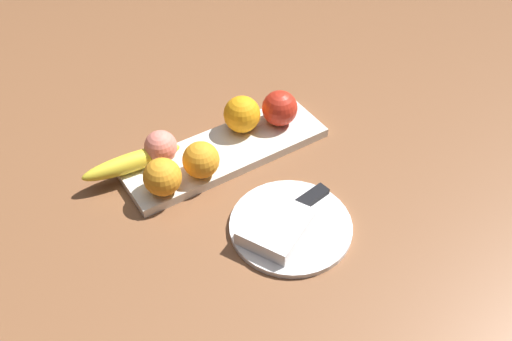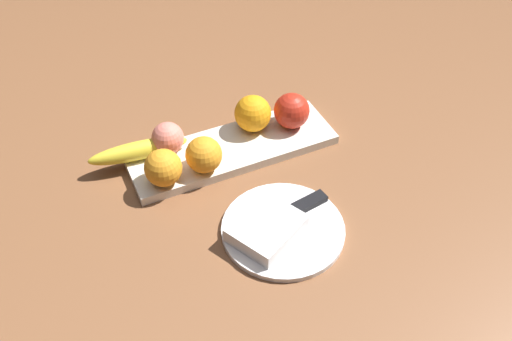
# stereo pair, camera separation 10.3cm
# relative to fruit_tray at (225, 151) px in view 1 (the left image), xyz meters

# --- Properties ---
(ground_plane) EXTENTS (2.40, 2.40, 0.00)m
(ground_plane) POSITION_rel_fruit_tray_xyz_m (0.03, -0.01, -0.01)
(ground_plane) COLOR brown
(fruit_tray) EXTENTS (0.41, 0.13, 0.02)m
(fruit_tray) POSITION_rel_fruit_tray_xyz_m (0.00, 0.00, 0.00)
(fruit_tray) COLOR silver
(fruit_tray) RESTS_ON ground_plane
(apple) EXTENTS (0.07, 0.07, 0.07)m
(apple) POSITION_rel_fruit_tray_xyz_m (-0.13, -0.01, 0.05)
(apple) COLOR red
(apple) RESTS_ON fruit_tray
(banana) EXTENTS (0.19, 0.05, 0.04)m
(banana) POSITION_rel_fruit_tray_xyz_m (0.18, -0.04, 0.03)
(banana) COLOR yellow
(banana) RESTS_ON fruit_tray
(orange_near_apple) EXTENTS (0.07, 0.07, 0.07)m
(orange_near_apple) POSITION_rel_fruit_tray_xyz_m (0.07, 0.04, 0.04)
(orange_near_apple) COLOR orange
(orange_near_apple) RESTS_ON fruit_tray
(orange_near_banana) EXTENTS (0.07, 0.07, 0.07)m
(orange_near_banana) POSITION_rel_fruit_tray_xyz_m (-0.06, -0.03, 0.05)
(orange_near_banana) COLOR orange
(orange_near_banana) RESTS_ON fruit_tray
(orange_center) EXTENTS (0.07, 0.07, 0.07)m
(orange_center) POSITION_rel_fruit_tray_xyz_m (0.15, 0.04, 0.04)
(orange_center) COLOR orange
(orange_center) RESTS_ON fruit_tray
(peach) EXTENTS (0.06, 0.06, 0.06)m
(peach) POSITION_rel_fruit_tray_xyz_m (0.12, -0.04, 0.04)
(peach) COLOR #E77B6A
(peach) RESTS_ON fruit_tray
(dinner_plate) EXTENTS (0.22, 0.22, 0.01)m
(dinner_plate) POSITION_rel_fruit_tray_xyz_m (0.00, 0.22, -0.00)
(dinner_plate) COLOR white
(dinner_plate) RESTS_ON ground_plane
(folded_napkin) EXTENTS (0.15, 0.14, 0.03)m
(folded_napkin) POSITION_rel_fruit_tray_xyz_m (0.03, 0.22, 0.02)
(folded_napkin) COLOR white
(folded_napkin) RESTS_ON dinner_plate
(knife) EXTENTS (0.18, 0.05, 0.01)m
(knife) POSITION_rel_fruit_tray_xyz_m (-0.04, 0.20, 0.01)
(knife) COLOR silver
(knife) RESTS_ON dinner_plate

